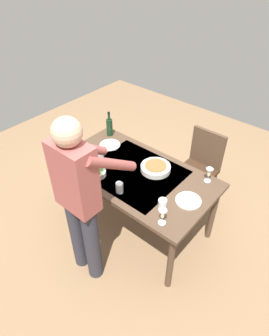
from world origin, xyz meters
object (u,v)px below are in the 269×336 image
at_px(person_server, 80,196).
at_px(water_cup_far_left, 101,155).
at_px(chair_near, 201,164).
at_px(water_cup_near_left, 119,188).
at_px(wine_bottle, 110,127).
at_px(water_cup_near_right, 162,204).
at_px(dinner_plate_near, 110,145).
at_px(side_bowl_salad, 97,173).
at_px(wine_glass_right, 163,214).
at_px(dining_table, 134,178).
at_px(dinner_plate_far, 188,201).
at_px(wine_glass_left, 209,173).
at_px(serving_bowl_pasta, 156,168).

relative_size(person_server, water_cup_far_left, 18.57).
xyz_separation_m(chair_near, water_cup_near_left, (0.23, 1.14, 0.28)).
height_order(wine_bottle, water_cup_far_left, wine_bottle).
xyz_separation_m(water_cup_near_right, dinner_plate_near, (1.02, -0.40, -0.05)).
bearing_deg(side_bowl_salad, chair_near, -116.71).
xyz_separation_m(wine_bottle, wine_glass_right, (-1.27, 0.69, -0.01)).
distance_m(person_server, water_cup_far_left, 0.79).
xyz_separation_m(water_cup_far_left, side_bowl_salad, (-0.16, 0.21, -0.01)).
relative_size(dining_table, water_cup_near_right, 15.86).
bearing_deg(person_server, wine_bottle, -56.63).
bearing_deg(water_cup_near_right, dinner_plate_far, -119.38).
bearing_deg(person_server, water_cup_far_left, -56.41).
relative_size(wine_bottle, wine_glass_right, 1.96).
relative_size(wine_glass_right, side_bowl_salad, 0.84).
xyz_separation_m(wine_glass_right, water_cup_far_left, (1.01, -0.29, -0.06)).
height_order(person_server, wine_glass_right, person_server).
relative_size(person_server, wine_bottle, 5.71).
distance_m(side_bowl_salad, dinner_plate_far, 0.92).
relative_size(water_cup_far_left, dinner_plate_far, 0.40).
distance_m(wine_glass_left, serving_bowl_pasta, 0.52).
bearing_deg(chair_near, dining_table, 69.59).
xyz_separation_m(chair_near, side_bowl_salad, (0.56, 1.11, 0.26)).
bearing_deg(wine_glass_right, dinner_plate_far, -94.81).
relative_size(person_server, side_bowl_salad, 9.38).
bearing_deg(serving_bowl_pasta, wine_glass_right, 131.57).
bearing_deg(wine_bottle, wine_glass_left, -179.52).
height_order(wine_glass_right, dinner_plate_far, wine_glass_right).
height_order(wine_glass_left, dinner_plate_far, wine_glass_left).
height_order(wine_glass_right, side_bowl_salad, wine_glass_right).
height_order(chair_near, person_server, person_server).
bearing_deg(water_cup_far_left, wine_bottle, -56.97).
xyz_separation_m(water_cup_near_right, side_bowl_salad, (0.75, 0.05, -0.02)).
height_order(person_server, side_bowl_salad, person_server).
height_order(dining_table, dinner_plate_near, dinner_plate_near).
distance_m(wine_bottle, dinner_plate_far, 1.35).
height_order(wine_glass_left, wine_glass_right, same).
bearing_deg(water_cup_far_left, wine_glass_left, -158.09).
height_order(side_bowl_salad, dinner_plate_far, side_bowl_salad).
distance_m(dinner_plate_near, dinner_plate_far, 1.16).
bearing_deg(wine_glass_right, water_cup_near_left, -5.19).
distance_m(water_cup_near_left, water_cup_near_right, 0.43).
height_order(wine_bottle, dinner_plate_near, wine_bottle).
bearing_deg(dinner_plate_far, serving_bowl_pasta, -18.16).
bearing_deg(side_bowl_salad, wine_glass_right, 174.68).
bearing_deg(dinner_plate_near, chair_near, -141.60).
height_order(dining_table, wine_glass_right, wine_glass_right).
bearing_deg(wine_glass_right, wine_bottle, -28.72).
distance_m(person_server, serving_bowl_pasta, 0.89).
xyz_separation_m(wine_glass_right, side_bowl_salad, (0.85, -0.08, -0.07)).
relative_size(serving_bowl_pasta, dinner_plate_far, 1.30).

